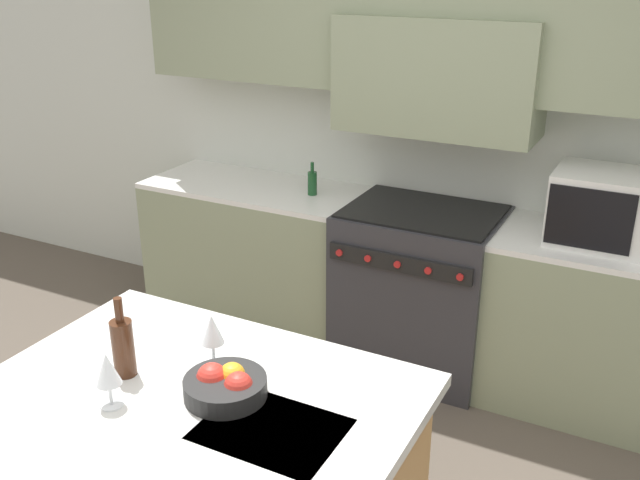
{
  "coord_description": "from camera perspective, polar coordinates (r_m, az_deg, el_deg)",
  "views": [
    {
      "loc": [
        1.18,
        -1.72,
        2.25
      ],
      "look_at": [
        -0.04,
        0.63,
        1.18
      ],
      "focal_mm": 40.0,
      "sensor_mm": 36.0,
      "label": 1
    }
  ],
  "objects": [
    {
      "name": "fruit_bowl",
      "position": [
        2.34,
        -7.57,
        -11.41
      ],
      "size": [
        0.27,
        0.27,
        0.1
      ],
      "color": "black",
      "rests_on": "kitchen_island"
    },
    {
      "name": "range_stove",
      "position": [
        4.08,
        7.89,
        -3.9
      ],
      "size": [
        0.84,
        0.7,
        0.95
      ],
      "color": "#2D2D33",
      "rests_on": "ground_plane"
    },
    {
      "name": "back_cabinetry",
      "position": [
        3.99,
        10.11,
        12.34
      ],
      "size": [
        10.0,
        0.46,
        2.7
      ],
      "color": "silver",
      "rests_on": "ground_plane"
    },
    {
      "name": "wine_glass_near",
      "position": [
        2.32,
        -16.64,
        -9.99
      ],
      "size": [
        0.08,
        0.08,
        0.19
      ],
      "color": "white",
      "rests_on": "kitchen_island"
    },
    {
      "name": "wine_bottle",
      "position": [
        2.47,
        -15.48,
        -8.18
      ],
      "size": [
        0.07,
        0.07,
        0.29
      ],
      "color": "#422314",
      "rests_on": "kitchen_island"
    },
    {
      "name": "wine_glass_far",
      "position": [
        2.46,
        -8.6,
        -7.17
      ],
      "size": [
        0.08,
        0.08,
        0.19
      ],
      "color": "white",
      "rests_on": "kitchen_island"
    },
    {
      "name": "microwave",
      "position": [
        3.69,
        21.84,
        2.37
      ],
      "size": [
        0.49,
        0.4,
        0.36
      ],
      "color": "silver",
      "rests_on": "back_counter"
    },
    {
      "name": "oil_bottle_on_counter",
      "position": [
        4.17,
        -0.62,
        4.62
      ],
      "size": [
        0.05,
        0.05,
        0.2
      ],
      "color": "#194723",
      "rests_on": "back_counter"
    },
    {
      "name": "back_counter",
      "position": [
        4.11,
        7.98,
        -3.94
      ],
      "size": [
        3.53,
        0.62,
        0.92
      ],
      "color": "gray",
      "rests_on": "ground_plane"
    }
  ]
}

